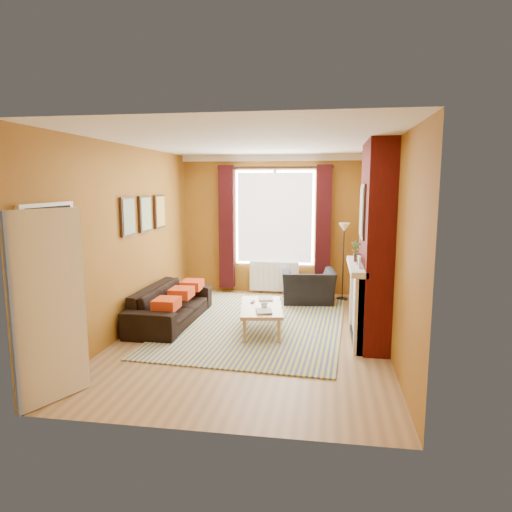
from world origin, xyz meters
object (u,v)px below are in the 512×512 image
object	(u,v)px
sofa	(171,304)
floor_lamp	(344,239)
wicker_stool	(314,291)
armchair	(308,286)
coffee_table	(261,309)

from	to	relation	value
sofa	floor_lamp	bearing A→B (deg)	-53.70
sofa	wicker_stool	xyz separation A→B (m)	(2.26, 1.63, -0.07)
sofa	armchair	world-z (taller)	armchair
armchair	wicker_stool	size ratio (longest dim) A/B	2.14
sofa	floor_lamp	size ratio (longest dim) A/B	1.37
coffee_table	wicker_stool	xyz separation A→B (m)	(0.74, 1.86, -0.13)
coffee_table	wicker_stool	distance (m)	2.01
coffee_table	floor_lamp	xyz separation A→B (m)	(1.28, 2.18, 0.82)
wicker_stool	floor_lamp	xyz separation A→B (m)	(0.53, 0.32, 0.95)
armchair	floor_lamp	bearing A→B (deg)	-156.13
armchair	wicker_stool	xyz separation A→B (m)	(0.12, 0.05, -0.09)
sofa	armchair	size ratio (longest dim) A/B	2.08
wicker_stool	floor_lamp	world-z (taller)	floor_lamp
coffee_table	sofa	bearing A→B (deg)	162.22
sofa	floor_lamp	distance (m)	3.52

